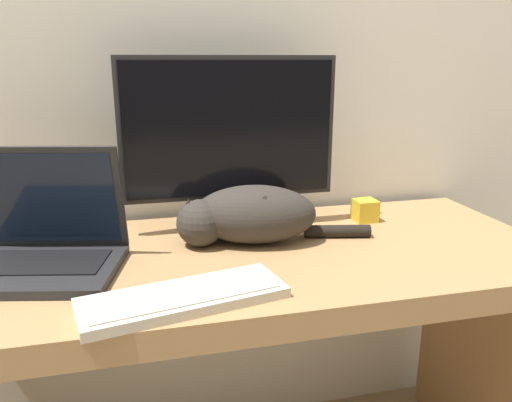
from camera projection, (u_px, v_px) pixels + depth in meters
name	position (u px, v px, depth m)	size (l,w,h in m)	color
wall_back	(204.00, 10.00, 1.35)	(6.40, 0.06, 2.60)	silver
desk	(234.00, 311.00, 1.21)	(1.54, 0.61, 0.74)	#A37A4C
monitor	(230.00, 141.00, 1.27)	(0.55, 0.18, 0.45)	#282828
laptop	(44.00, 246.00, 1.07)	(0.36, 0.31, 0.26)	#232326
external_keyboard	(184.00, 298.00, 0.92)	(0.40, 0.21, 0.02)	beige
cat	(248.00, 214.00, 1.21)	(0.49, 0.21, 0.14)	#332D28
small_toy	(365.00, 210.00, 1.39)	(0.06, 0.06, 0.06)	gold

